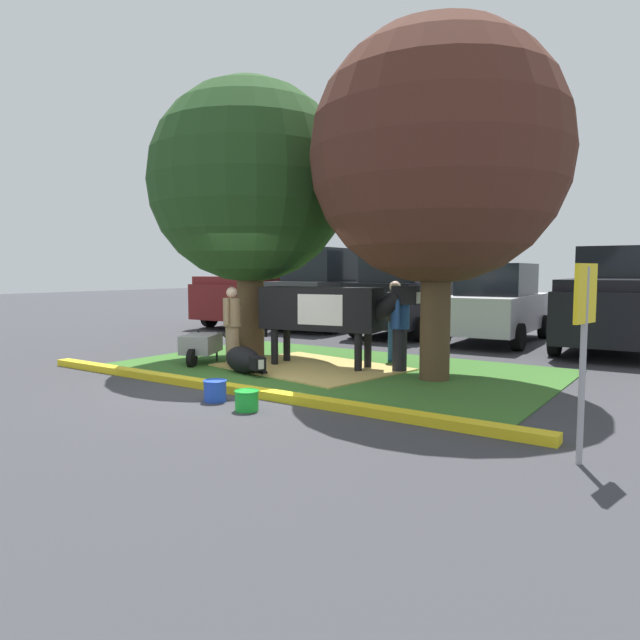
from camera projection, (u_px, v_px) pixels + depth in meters
The scene contains 20 objects.
ground_plane at pixel (234, 387), 9.10m from camera, with size 80.00×80.00×0.00m, color #38383D.
grass_island at pixel (332, 369), 10.77m from camera, with size 7.97×4.89×0.02m, color #386B28.
curb_yellow at pixel (237, 389), 8.63m from camera, with size 9.17×0.24×0.12m, color yellow.
hay_bedding at pixel (311, 367), 10.80m from camera, with size 3.20×2.40×0.04m, color tan.
shade_tree_left at pixel (249, 183), 11.63m from camera, with size 4.06×4.06×5.67m.
shade_tree_right at pixel (438, 156), 9.34m from camera, with size 4.21×4.21×5.83m.
cow_holstein at pixel (326, 309), 10.78m from camera, with size 3.12×1.06×1.57m.
calf_lying at pixel (244, 360), 10.30m from camera, with size 1.32×0.89×0.48m.
person_handler at pixel (232, 324), 11.03m from camera, with size 0.34×0.51×1.53m.
person_visitor_near at pixel (400, 327), 10.30m from camera, with size 0.34×0.51×1.57m.
person_visitor_far at pixel (395, 319), 11.54m from camera, with size 0.42×0.38×1.63m.
wheelbarrow at pixel (201, 344), 11.35m from camera, with size 1.08×1.56×0.63m.
parking_sign at pixel (584, 323), 5.37m from camera, with size 0.12×0.44×1.91m.
bucket_blue at pixel (215, 390), 8.10m from camera, with size 0.34×0.34×0.30m.
bucket_green at pixel (247, 400), 7.57m from camera, with size 0.33×0.33×0.27m.
pickup_truck_maroon at pixel (268, 292), 19.73m from camera, with size 2.39×5.48×2.42m.
suv_dark_grey at pixel (331, 289), 18.30m from camera, with size 2.27×4.67×2.52m.
suv_black at pixel (410, 290), 16.57m from camera, with size 2.27×4.67×2.52m.
sedan_red at pixel (497, 304), 14.82m from camera, with size 2.16×4.47×2.02m.
pickup_truck_black at pixel (617, 302), 13.36m from camera, with size 2.39×5.48×2.42m.
Camera 1 is at (6.21, -6.63, 1.84)m, focal length 32.27 mm.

